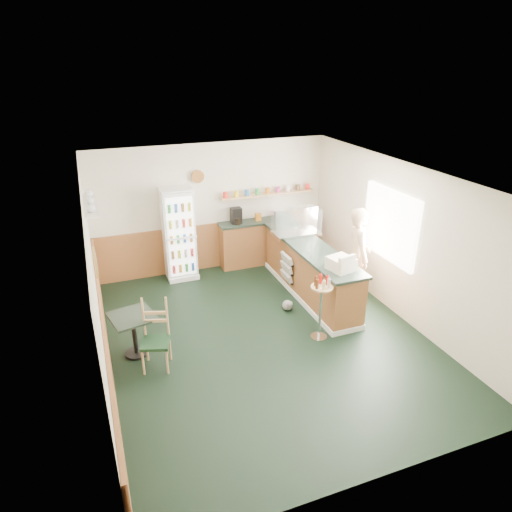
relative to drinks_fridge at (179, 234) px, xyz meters
name	(u,v)px	position (x,y,z in m)	size (l,w,h in m)	color
ground	(265,337)	(0.80, -2.74, -0.95)	(6.00, 6.00, 0.00)	black
room_envelope	(237,238)	(0.57, -2.01, 0.58)	(5.04, 6.02, 2.72)	beige
service_counter	(310,273)	(2.15, -1.67, -0.49)	(0.68, 3.01, 1.01)	#975930
back_counter	(268,239)	(1.98, 0.06, -0.40)	(2.24, 0.42, 1.69)	#975930
drinks_fridge	(179,234)	(0.00, 0.00, 0.00)	(0.63, 0.53, 1.90)	white
display_case	(296,222)	(2.15, -1.00, 0.32)	(0.91, 0.48, 0.52)	silver
cash_register	(341,264)	(2.15, -2.74, 0.17)	(0.37, 0.39, 0.22)	beige
shopkeeper	(358,256)	(2.85, -2.17, -0.03)	(0.61, 0.44, 1.83)	tan
condiment_stand	(321,300)	(1.63, -3.06, -0.24)	(0.35, 0.35, 1.10)	silver
newspaper_rack	(287,268)	(1.79, -1.38, -0.45)	(0.09, 0.46, 0.54)	black
cafe_table	(134,327)	(-1.25, -2.46, -0.46)	(0.75, 0.75, 0.69)	black
cafe_chair	(154,332)	(-1.00, -2.81, -0.38)	(0.50, 0.51, 1.08)	black
dog_doorstop	(288,305)	(1.51, -2.08, -0.84)	(0.19, 0.25, 0.23)	gray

